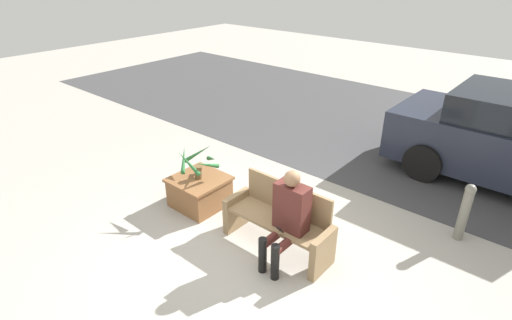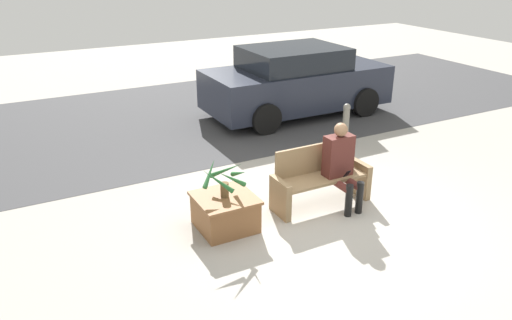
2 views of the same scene
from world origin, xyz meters
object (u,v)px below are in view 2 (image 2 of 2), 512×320
at_px(person_seated, 341,162).
at_px(planter_box, 225,211).
at_px(bench, 320,178).
at_px(potted_plant, 225,178).
at_px(bollard_post, 346,124).
at_px(parked_car, 296,81).

distance_m(person_seated, planter_box, 1.83).
distance_m(bench, person_seated, 0.41).
distance_m(bench, potted_plant, 1.56).
bearing_deg(potted_plant, bollard_post, 27.45).
xyz_separation_m(planter_box, potted_plant, (0.01, -0.00, 0.49)).
bearing_deg(planter_box, potted_plant, -16.95).
distance_m(planter_box, bollard_post, 3.73).
height_order(planter_box, potted_plant, potted_plant).
height_order(potted_plant, parked_car, parked_car).
relative_size(planter_box, parked_car, 0.19).
height_order(parked_car, bollard_post, parked_car).
relative_size(bench, parked_car, 0.36).
distance_m(bench, bollard_post, 2.47).
distance_m(planter_box, parked_car, 5.32).
relative_size(person_seated, parked_car, 0.30).
bearing_deg(bench, potted_plant, -179.82).
bearing_deg(potted_plant, parked_car, 47.79).
bearing_deg(planter_box, parked_car, 47.72).
relative_size(potted_plant, bollard_post, 0.76).
bearing_deg(parked_car, potted_plant, -132.21).
height_order(bench, bollard_post, bench).
xyz_separation_m(potted_plant, bollard_post, (3.30, 1.71, -0.30)).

